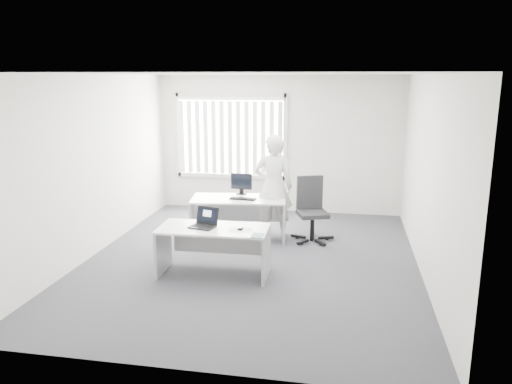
% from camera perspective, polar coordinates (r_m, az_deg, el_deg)
% --- Properties ---
extents(ground, '(6.00, 6.00, 0.00)m').
position_cam_1_polar(ground, '(7.74, -0.56, -7.83)').
color(ground, '#4C4B52').
rests_on(ground, ground).
extents(wall_back, '(5.00, 0.02, 2.80)m').
position_cam_1_polar(wall_back, '(10.28, 2.61, 5.46)').
color(wall_back, silver).
rests_on(wall_back, ground).
extents(wall_front, '(5.00, 0.02, 2.80)m').
position_cam_1_polar(wall_front, '(4.53, -7.84, -4.57)').
color(wall_front, silver).
rests_on(wall_front, ground).
extents(wall_left, '(0.02, 6.00, 2.80)m').
position_cam_1_polar(wall_left, '(8.20, -18.02, 2.88)').
color(wall_left, silver).
rests_on(wall_left, ground).
extents(wall_right, '(0.02, 6.00, 2.80)m').
position_cam_1_polar(wall_right, '(7.31, 19.03, 1.62)').
color(wall_right, silver).
rests_on(wall_right, ground).
extents(ceiling, '(5.00, 6.00, 0.02)m').
position_cam_1_polar(ceiling, '(7.23, -0.61, 13.37)').
color(ceiling, white).
rests_on(ceiling, wall_back).
extents(window, '(2.32, 0.06, 1.76)m').
position_cam_1_polar(window, '(10.41, -2.90, 6.39)').
color(window, beige).
rests_on(window, wall_back).
extents(blinds, '(2.20, 0.10, 1.50)m').
position_cam_1_polar(blinds, '(10.35, -2.98, 6.18)').
color(blinds, white).
rests_on(blinds, wall_back).
extents(desk_near, '(1.55, 0.76, 0.70)m').
position_cam_1_polar(desk_near, '(7.07, -4.88, -5.59)').
color(desk_near, white).
rests_on(desk_near, ground).
extents(desk_far, '(1.68, 0.96, 0.73)m').
position_cam_1_polar(desk_far, '(8.59, -2.00, -2.01)').
color(desk_far, white).
rests_on(desk_far, ground).
extents(office_chair, '(0.80, 0.80, 1.10)m').
position_cam_1_polar(office_chair, '(8.63, 6.37, -3.29)').
color(office_chair, black).
rests_on(office_chair, ground).
extents(person, '(0.71, 0.51, 1.83)m').
position_cam_1_polar(person, '(8.54, 2.01, 0.56)').
color(person, silver).
rests_on(person, ground).
extents(laptop, '(0.41, 0.38, 0.27)m').
position_cam_1_polar(laptop, '(6.99, -6.18, -3.03)').
color(laptop, black).
rests_on(laptop, desk_near).
extents(paper_sheet, '(0.35, 0.26, 0.00)m').
position_cam_1_polar(paper_sheet, '(6.88, -1.78, -4.38)').
color(paper_sheet, white).
rests_on(paper_sheet, desk_near).
extents(mouse, '(0.07, 0.11, 0.04)m').
position_cam_1_polar(mouse, '(6.89, -1.80, -4.14)').
color(mouse, silver).
rests_on(mouse, paper_sheet).
extents(booklet, '(0.16, 0.22, 0.01)m').
position_cam_1_polar(booklet, '(6.64, 0.17, -4.97)').
color(booklet, silver).
rests_on(booklet, desk_near).
extents(keyboard, '(0.45, 0.18, 0.02)m').
position_cam_1_polar(keyboard, '(8.45, -1.52, -0.78)').
color(keyboard, black).
rests_on(keyboard, desk_far).
extents(monitor, '(0.39, 0.14, 0.38)m').
position_cam_1_polar(monitor, '(8.76, -1.68, 0.93)').
color(monitor, black).
rests_on(monitor, desk_far).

